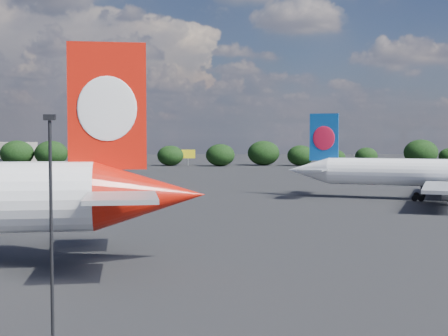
{
  "coord_description": "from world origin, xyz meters",
  "views": [
    {
      "loc": [
        13.65,
        -34.76,
        10.45
      ],
      "look_at": [
        16.0,
        12.0,
        8.0
      ],
      "focal_mm": 50.0,
      "sensor_mm": 36.0,
      "label": 1
    }
  ],
  "objects": [
    {
      "name": "ground",
      "position": [
        0.0,
        60.0,
        0.0
      ],
      "size": [
        500.0,
        500.0,
        0.0
      ],
      "primitive_type": "plane",
      "color": "black",
      "rests_on": "ground"
    },
    {
      "name": "china_southern_airliner",
      "position": [
        51.02,
        64.02,
        4.32
      ],
      "size": [
        41.57,
        40.03,
        14.17
      ],
      "color": "white",
      "rests_on": "ground"
    },
    {
      "name": "apron_lamp_post",
      "position": [
        6.94,
        -5.07,
        6.37
      ],
      "size": [
        0.55,
        0.3,
        11.44
      ],
      "color": "black",
      "rests_on": "ground"
    },
    {
      "name": "highway_sign",
      "position": [
        -18.0,
        176.0,
        3.13
      ],
      "size": [
        6.0,
        0.3,
        4.5
      ],
      "color": "#136027",
      "rests_on": "ground"
    },
    {
      "name": "billboard_yellow",
      "position": [
        12.0,
        182.0,
        3.87
      ],
      "size": [
        5.0,
        0.3,
        5.5
      ],
      "color": "yellow",
      "rests_on": "ground"
    },
    {
      "name": "horizon_treeline",
      "position": [
        -0.55,
        180.17,
        4.07
      ],
      "size": [
        205.83,
        15.95,
        9.11
      ],
      "color": "black",
      "rests_on": "ground"
    }
  ]
}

